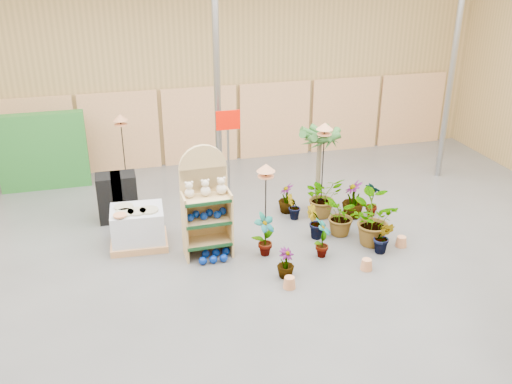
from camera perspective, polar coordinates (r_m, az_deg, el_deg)
room at (r=9.71m, az=-0.82°, el=5.01°), size 15.20×12.10×4.70m
display_shelf at (r=10.39m, az=-5.10°, el=-1.32°), size 0.88×0.57×2.07m
teddy_bears at (r=10.16m, az=-4.96°, el=0.33°), size 0.76×0.19×0.32m
gazing_balls_shelf at (r=10.34m, az=-4.96°, el=-2.24°), size 0.76×0.26×0.14m
gazing_balls_floor at (r=10.50m, az=-4.16°, el=-6.39°), size 0.63×0.39×0.15m
pallet_stack at (r=11.04m, az=-11.73°, el=-3.47°), size 1.11×0.94×0.79m
charcoal_planters at (r=12.09m, az=-13.68°, el=-0.52°), size 0.80×0.50×1.00m
trellis_stock at (r=14.02m, az=-20.57°, el=3.80°), size 2.00×0.30×1.80m
offer_sign at (r=11.85m, az=-2.79°, el=5.23°), size 0.50×0.08×2.20m
bird_table_front at (r=10.23m, az=1.00°, el=2.17°), size 0.34×0.34×1.70m
bird_table_right at (r=11.59m, az=6.87°, el=6.23°), size 0.34×0.34×2.01m
bird_table_back at (r=13.26m, az=-13.40°, el=7.03°), size 0.34×0.34×1.78m
palm at (r=11.97m, az=6.42°, el=5.54°), size 0.70×0.70×1.88m
potted_plant_0 at (r=10.44m, az=0.88°, el=-4.30°), size 0.53×0.47×0.85m
potted_plant_1 at (r=11.12m, az=5.95°, el=-3.03°), size 0.41×0.34×0.69m
potted_plant_2 at (r=11.28m, az=8.60°, el=-2.42°), size 0.68×0.77×0.82m
potted_plant_3 at (r=12.05m, az=9.70°, el=-0.72°), size 0.57×0.57×0.81m
potted_plant_4 at (r=12.17m, az=11.59°, el=-0.68°), size 0.42×0.49×0.79m
potted_plant_5 at (r=11.86m, az=3.75°, el=-1.49°), size 0.38×0.34×0.57m
potted_plant_6 at (r=12.00m, az=6.70°, el=-0.44°), size 0.91×0.82×0.89m
potted_plant_7 at (r=9.88m, az=2.99°, el=-7.12°), size 0.42×0.42×0.54m
potted_plant_8 at (r=10.48m, az=6.67°, el=-4.59°), size 0.43×0.49×0.78m
potted_plant_9 at (r=10.82m, az=12.63°, el=-4.43°), size 0.46×0.44×0.66m
potted_plant_10 at (r=11.01m, az=11.40°, el=-2.76°), size 1.15×1.19×1.01m
potted_plant_11 at (r=12.14m, az=3.10°, el=-0.62°), size 0.44×0.44×0.65m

